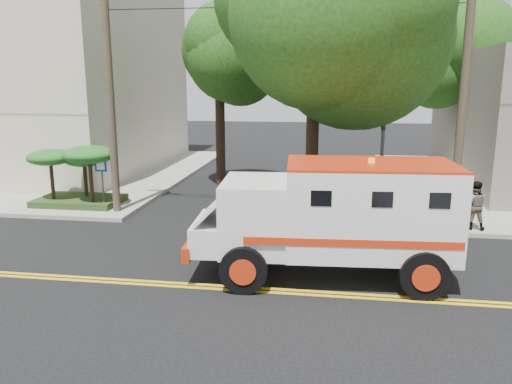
# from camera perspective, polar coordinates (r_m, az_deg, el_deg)

# --- Properties ---
(ground) EXTENTS (100.00, 100.00, 0.00)m
(ground) POSITION_cam_1_polar(r_m,az_deg,el_deg) (12.11, -2.40, -10.97)
(ground) COLOR black
(ground) RESTS_ON ground
(sidewalk_nw) EXTENTS (17.00, 17.00, 0.15)m
(sidewalk_nw) POSITION_cam_1_polar(r_m,az_deg,el_deg) (29.37, -23.78, 2.16)
(sidewalk_nw) COLOR gray
(sidewalk_nw) RESTS_ON ground
(building_left) EXTENTS (16.00, 14.00, 10.00)m
(building_left) POSITION_cam_1_polar(r_m,az_deg,el_deg) (31.34, -26.30, 11.87)
(building_left) COLOR beige
(building_left) RESTS_ON sidewalk_nw
(utility_pole_left) EXTENTS (0.28, 0.28, 9.00)m
(utility_pole_left) POSITION_cam_1_polar(r_m,az_deg,el_deg) (18.59, -16.36, 11.03)
(utility_pole_left) COLOR #382D23
(utility_pole_left) RESTS_ON ground
(utility_pole_right) EXTENTS (0.28, 0.28, 9.00)m
(utility_pole_right) POSITION_cam_1_polar(r_m,az_deg,el_deg) (17.60, 22.63, 10.53)
(utility_pole_right) COLOR #382D23
(utility_pole_right) RESTS_ON ground
(tree_main) EXTENTS (6.08, 5.70, 9.85)m
(tree_main) POSITION_cam_1_polar(r_m,az_deg,el_deg) (17.27, 8.33, 20.31)
(tree_main) COLOR black
(tree_main) RESTS_ON ground
(tree_left) EXTENTS (4.48, 4.20, 7.70)m
(tree_left) POSITION_cam_1_polar(r_m,az_deg,el_deg) (23.21, -3.55, 14.75)
(tree_left) COLOR black
(tree_left) RESTS_ON ground
(tree_right) EXTENTS (4.80, 4.50, 8.20)m
(tree_right) POSITION_cam_1_polar(r_m,az_deg,el_deg) (27.52, 23.41, 14.19)
(tree_right) COLOR black
(tree_right) RESTS_ON ground
(traffic_signal) EXTENTS (0.15, 0.18, 3.60)m
(traffic_signal) POSITION_cam_1_polar(r_m,az_deg,el_deg) (16.78, 14.15, 3.24)
(traffic_signal) COLOR #3F3F42
(traffic_signal) RESTS_ON ground
(accessibility_sign) EXTENTS (0.45, 0.10, 2.02)m
(accessibility_sign) POSITION_cam_1_polar(r_m,az_deg,el_deg) (19.31, -17.20, 1.65)
(accessibility_sign) COLOR #3F3F42
(accessibility_sign) RESTS_ON ground
(palm_planter) EXTENTS (3.52, 2.63, 2.36)m
(palm_planter) POSITION_cam_1_polar(r_m,az_deg,el_deg) (20.22, -19.86, 2.74)
(palm_planter) COLOR #1E3314
(palm_planter) RESTS_ON sidewalk_nw
(armored_truck) EXTENTS (6.57, 2.96, 2.93)m
(armored_truck) POSITION_cam_1_polar(r_m,az_deg,el_deg) (12.41, 8.96, -2.38)
(armored_truck) COLOR silver
(armored_truck) RESTS_ON ground
(pedestrian_a) EXTENTS (0.68, 0.46, 1.82)m
(pedestrian_a) POSITION_cam_1_polar(r_m,az_deg,el_deg) (18.31, 22.64, -0.33)
(pedestrian_a) COLOR gray
(pedestrian_a) RESTS_ON sidewalk_ne
(pedestrian_b) EXTENTS (0.83, 0.69, 1.58)m
(pedestrian_b) POSITION_cam_1_polar(r_m,az_deg,el_deg) (17.47, 23.67, -1.39)
(pedestrian_b) COLOR gray
(pedestrian_b) RESTS_ON sidewalk_ne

